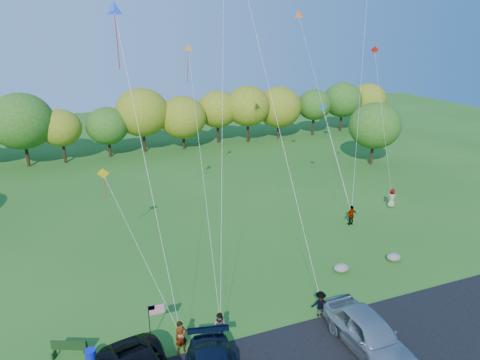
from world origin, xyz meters
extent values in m
plane|color=#275D1A|center=(0.00, 0.00, 0.00)|extent=(140.00, 140.00, 0.00)
cylinder|color=#362413|center=(-15.27, 37.61, 1.59)|extent=(0.36, 0.36, 3.18)
ellipsoid|color=#265115|center=(-15.27, 37.61, 5.18)|extent=(6.14, 6.14, 5.53)
cylinder|color=#362413|center=(-9.92, 38.26, 1.10)|extent=(0.36, 0.36, 2.21)
ellipsoid|color=#265115|center=(-9.92, 38.26, 4.10)|extent=(5.82, 5.82, 5.24)
cylinder|color=#362413|center=(-4.25, 38.65, 1.10)|extent=(0.36, 0.36, 2.20)
ellipsoid|color=#3F6C1B|center=(-4.25, 38.65, 3.98)|extent=(5.48, 5.48, 4.93)
cylinder|color=#362413|center=(-0.10, 36.39, 1.60)|extent=(0.36, 0.36, 3.20)
ellipsoid|color=#3F6C1B|center=(-0.10, 36.39, 5.29)|extent=(6.45, 6.45, 5.81)
cylinder|color=#362413|center=(5.47, 38.94, 1.25)|extent=(0.36, 0.36, 2.50)
ellipsoid|color=#265115|center=(5.47, 38.94, 4.37)|extent=(5.75, 5.75, 5.17)
cylinder|color=#362413|center=(9.54, 36.65, 1.26)|extent=(0.36, 0.36, 2.52)
ellipsoid|color=#265115|center=(9.54, 36.65, 4.58)|extent=(6.32, 6.32, 5.69)
cylinder|color=#362413|center=(15.14, 37.09, 1.50)|extent=(0.36, 0.36, 2.99)
ellipsoid|color=#3F6C1B|center=(15.14, 37.09, 4.82)|extent=(5.64, 5.64, 5.07)
cylinder|color=#362413|center=(19.54, 37.95, 1.48)|extent=(0.36, 0.36, 2.97)
ellipsoid|color=#3F6C1B|center=(19.54, 37.95, 5.27)|extent=(7.07, 7.07, 6.36)
cylinder|color=#362413|center=(25.64, 37.92, 1.26)|extent=(0.36, 0.36, 2.53)
ellipsoid|color=#265115|center=(25.64, 37.92, 4.57)|extent=(6.30, 6.30, 5.67)
cylinder|color=#362413|center=(30.06, 37.98, 1.12)|extent=(0.36, 0.36, 2.24)
ellipsoid|color=#265115|center=(30.06, 37.98, 3.83)|extent=(4.90, 4.90, 4.41)
cylinder|color=#362413|center=(34.89, 36.38, 1.12)|extent=(0.36, 0.36, 2.25)
ellipsoid|color=#265115|center=(34.89, 36.38, 4.28)|extent=(6.26, 6.26, 5.63)
cylinder|color=#362413|center=(24.00, 22.00, 1.40)|extent=(0.36, 0.36, 2.80)
ellipsoid|color=#265115|center=(24.00, 22.00, 4.75)|extent=(6.00, 6.00, 5.40)
imported|color=#A3AAAE|center=(3.89, -4.08, 1.03)|extent=(2.38, 5.74, 1.94)
imported|color=#4C4C59|center=(-4.99, -0.80, 0.90)|extent=(0.73, 0.56, 1.81)
imported|color=#4C4C59|center=(-2.88, -0.73, 0.84)|extent=(1.02, 0.94, 1.68)
imported|color=#4C4C59|center=(3.08, -0.80, 0.78)|extent=(1.13, 0.83, 1.56)
imported|color=#4C4C59|center=(11.81, 8.68, 0.86)|extent=(1.01, 0.44, 1.72)
imported|color=#4C4C59|center=(17.45, 10.49, 0.88)|extent=(1.02, 0.99, 1.77)
cube|color=#153312|center=(-10.28, 1.05, 0.41)|extent=(1.66, 0.80, 0.06)
cube|color=#153312|center=(-10.28, 0.88, 0.70)|extent=(1.64, 0.75, 0.54)
cube|color=#153312|center=(-11.02, 1.05, 0.21)|extent=(0.25, 0.44, 0.41)
cube|color=#153312|center=(-9.55, 1.05, 0.21)|extent=(0.25, 0.44, 0.41)
cylinder|color=#0C1BBB|center=(-9.30, 0.03, 0.40)|extent=(0.53, 0.53, 0.80)
cylinder|color=black|center=(-6.33, 0.42, 1.14)|extent=(0.05, 0.05, 2.29)
cube|color=red|center=(-5.92, 0.42, 1.97)|extent=(0.82, 0.55, 0.02)
cube|color=navy|center=(-6.17, 0.43, 2.13)|extent=(0.33, 0.02, 0.26)
ellipsoid|color=gray|center=(6.90, 2.76, 0.27)|extent=(1.08, 0.84, 0.54)
ellipsoid|color=gray|center=(11.19, 2.66, 0.26)|extent=(1.02, 0.85, 0.53)
cone|color=blue|center=(-5.96, 7.10, 16.45)|extent=(0.96, 0.35, 0.92)
cone|color=#E84E0F|center=(9.33, 14.69, 16.52)|extent=(0.87, 0.62, 0.72)
cube|color=red|center=(13.58, 10.11, 13.94)|extent=(0.57, 0.29, 0.60)
cube|color=#ECB013|center=(-7.32, 10.25, 6.38)|extent=(0.79, 0.25, 0.79)
cube|color=#137AC4|center=(11.57, 13.79, 9.04)|extent=(0.49, 0.53, 0.66)
cone|color=#CB690E|center=(0.21, 15.50, 14.05)|extent=(0.79, 0.61, 0.68)
camera|label=1|loc=(-8.58, -18.21, 15.52)|focal=32.00mm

